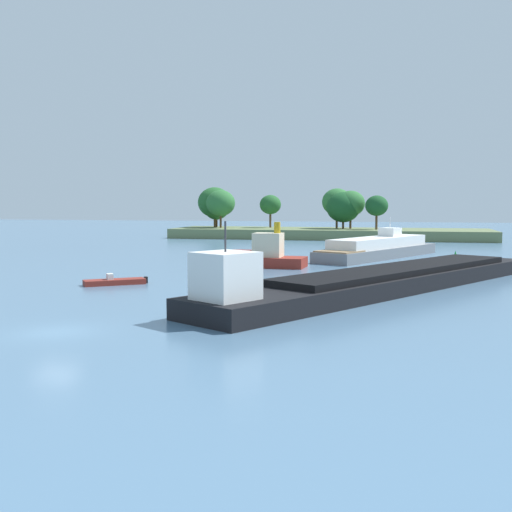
# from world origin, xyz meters

# --- Properties ---
(ground_plane) EXTENTS (400.00, 400.00, 0.00)m
(ground_plane) POSITION_xyz_m (0.00, 0.00, 0.00)
(ground_plane) COLOR slate
(treeline_island) EXTENTS (61.58, 16.23, 10.20)m
(treeline_island) POSITION_xyz_m (0.54, 92.93, 3.35)
(treeline_island) COLOR #66754C
(treeline_island) RESTS_ON ground
(tugboat) EXTENTS (9.02, 4.16, 4.90)m
(tugboat) POSITION_xyz_m (3.68, 36.13, 1.24)
(tugboat) COLOR maroon
(tugboat) RESTS_ON ground
(fishing_skiff) EXTENTS (5.06, 4.30, 0.96)m
(fishing_skiff) POSITION_xyz_m (-5.63, 18.76, 0.26)
(fishing_skiff) COLOR maroon
(fishing_skiff) RESTS_ON ground
(cargo_barge) EXTENTS (25.75, 37.88, 5.91)m
(cargo_barge) POSITION_xyz_m (17.06, 19.96, 0.95)
(cargo_barge) COLOR black
(cargo_barge) RESTS_ON ground
(white_riverboat) EXTENTS (14.90, 23.58, 5.12)m
(white_riverboat) POSITION_xyz_m (15.49, 50.27, 1.23)
(white_riverboat) COLOR slate
(white_riverboat) RESTS_ON ground
(small_motorboat) EXTENTS (2.65, 5.66, 0.98)m
(small_motorboat) POSITION_xyz_m (-2.54, 47.34, 0.26)
(small_motorboat) COLOR slate
(small_motorboat) RESTS_ON ground
(channel_buoy_green) EXTENTS (0.70, 0.70, 1.90)m
(channel_buoy_green) POSITION_xyz_m (23.85, 38.72, 0.81)
(channel_buoy_green) COLOR green
(channel_buoy_green) RESTS_ON ground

